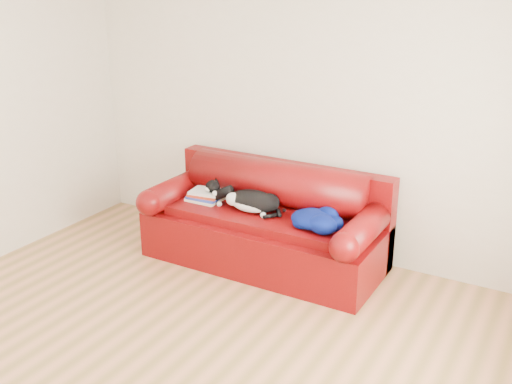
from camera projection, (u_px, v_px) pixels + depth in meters
ground at (170, 348)px, 4.16m from camera, size 4.50×4.50×0.00m
room_shell at (175, 114)px, 3.55m from camera, size 4.52×4.02×2.61m
sofa_base at (264, 238)px, 5.34m from camera, size 2.10×0.90×0.50m
sofa_back at (277, 198)px, 5.44m from camera, size 2.10×1.01×0.88m
book_stack at (206, 195)px, 5.47m from camera, size 0.31×0.25×0.10m
cat at (252, 202)px, 5.21m from camera, size 0.67×0.32×0.24m
blanket at (316, 219)px, 4.91m from camera, size 0.51×0.50×0.15m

